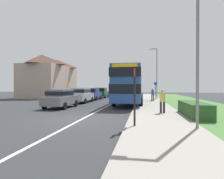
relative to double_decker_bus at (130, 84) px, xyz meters
name	(u,v)px	position (x,y,z in m)	size (l,w,h in m)	color
ground_plane	(81,120)	(-1.95, -10.46, -2.14)	(120.00, 120.00, 0.00)	#2D3033
lane_marking_centre	(108,106)	(-1.95, -2.46, -2.14)	(0.14, 60.00, 0.01)	silver
pavement_near_side	(153,108)	(2.25, -4.46, -2.08)	(3.20, 68.00, 0.12)	gray
grass_verge_seaward	(209,109)	(6.55, -4.46, -2.10)	(6.00, 68.00, 0.08)	#477538
roadside_hedge	(194,110)	(4.35, -8.69, -1.69)	(1.10, 3.94, 0.90)	#2D5128
double_decker_bus	(130,84)	(0.00, 0.00, 0.00)	(2.80, 11.55, 3.70)	#284C93
parked_car_grey	(61,98)	(-5.60, -5.01, -1.25)	(1.92, 4.16, 1.61)	slate
parked_car_silver	(81,95)	(-5.64, 0.57, -1.20)	(1.92, 4.59, 1.73)	#B7B7BC
parked_car_blue	(92,93)	(-5.67, 5.54, -1.22)	(1.89, 4.07, 1.68)	navy
parked_car_dark_green	(101,92)	(-5.60, 11.04, -1.20)	(1.97, 4.20, 1.73)	#19472D
pedestrian_at_stop	(162,100)	(2.66, -7.81, -1.17)	(0.34, 0.34, 1.67)	#23232D
pedestrian_walking_away	(153,94)	(2.59, 3.08, -1.17)	(0.34, 0.34, 1.67)	#23232D
bus_stop_sign	(135,93)	(1.05, -12.23, -0.60)	(0.09, 0.52, 2.60)	black
cycle_route_sign	(155,90)	(3.08, 5.75, -0.72)	(0.44, 0.08, 2.52)	slate
street_lamp_near	(195,38)	(3.47, -12.28, 1.65)	(1.14, 0.20, 6.51)	slate
street_lamp_mid	(156,70)	(3.23, 6.80, 2.03)	(1.14, 0.20, 7.26)	slate
house_terrace_far_side	(50,77)	(-15.09, 11.17, 1.46)	(6.13, 11.00, 7.20)	tan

